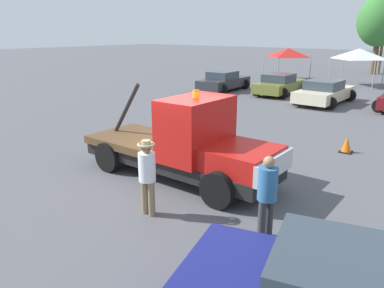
{
  "coord_description": "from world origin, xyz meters",
  "views": [
    {
      "loc": [
        6.41,
        -7.61,
        3.97
      ],
      "look_at": [
        0.5,
        0.0,
        1.05
      ],
      "focal_mm": 35.0,
      "sensor_mm": 36.0,
      "label": 1
    }
  ],
  "objects_px": {
    "parked_car_charcoal": "(224,81)",
    "parked_car_olive": "(280,84)",
    "canopy_tent_white": "(359,54)",
    "person_at_hood": "(147,172)",
    "person_near_truck": "(267,192)",
    "tree_left": "(380,21)",
    "parked_car_cream": "(324,92)",
    "canopy_tent_red": "(288,53)",
    "traffic_cone": "(347,145)",
    "tow_truck": "(188,146)"
  },
  "relations": [
    {
      "from": "parked_car_charcoal",
      "to": "parked_car_olive",
      "type": "distance_m",
      "value": 3.83
    },
    {
      "from": "canopy_tent_white",
      "to": "person_at_hood",
      "type": "bearing_deg",
      "value": -84.98
    },
    {
      "from": "canopy_tent_white",
      "to": "person_near_truck",
      "type": "bearing_deg",
      "value": -78.87
    },
    {
      "from": "tree_left",
      "to": "parked_car_cream",
      "type": "bearing_deg",
      "value": -85.21
    },
    {
      "from": "person_near_truck",
      "to": "parked_car_charcoal",
      "type": "height_order",
      "value": "person_near_truck"
    },
    {
      "from": "person_at_hood",
      "to": "tree_left",
      "type": "xyz_separation_m",
      "value": [
        -3.05,
        33.75,
        3.82
      ]
    },
    {
      "from": "person_at_hood",
      "to": "parked_car_cream",
      "type": "xyz_separation_m",
      "value": [
        -1.55,
        15.8,
        -0.38
      ]
    },
    {
      "from": "canopy_tent_red",
      "to": "person_near_truck",
      "type": "bearing_deg",
      "value": -66.7
    },
    {
      "from": "parked_car_cream",
      "to": "traffic_cone",
      "type": "height_order",
      "value": "parked_car_cream"
    },
    {
      "from": "parked_car_olive",
      "to": "traffic_cone",
      "type": "xyz_separation_m",
      "value": [
        7.1,
        -9.82,
        -0.39
      ]
    },
    {
      "from": "person_at_hood",
      "to": "parked_car_charcoal",
      "type": "bearing_deg",
      "value": 26.21
    },
    {
      "from": "tow_truck",
      "to": "traffic_cone",
      "type": "bearing_deg",
      "value": 62.17
    },
    {
      "from": "tow_truck",
      "to": "traffic_cone",
      "type": "relative_size",
      "value": 10.66
    },
    {
      "from": "person_near_truck",
      "to": "canopy_tent_white",
      "type": "height_order",
      "value": "canopy_tent_white"
    },
    {
      "from": "tow_truck",
      "to": "canopy_tent_red",
      "type": "height_order",
      "value": "canopy_tent_red"
    },
    {
      "from": "parked_car_charcoal",
      "to": "canopy_tent_red",
      "type": "relative_size",
      "value": 1.53
    },
    {
      "from": "canopy_tent_white",
      "to": "tree_left",
      "type": "relative_size",
      "value": 0.43
    },
    {
      "from": "tree_left",
      "to": "person_at_hood",
      "type": "bearing_deg",
      "value": -84.84
    },
    {
      "from": "person_near_truck",
      "to": "traffic_cone",
      "type": "relative_size",
      "value": 3.13
    },
    {
      "from": "person_near_truck",
      "to": "canopy_tent_white",
      "type": "relative_size",
      "value": 0.56
    },
    {
      "from": "tow_truck",
      "to": "parked_car_olive",
      "type": "relative_size",
      "value": 1.3
    },
    {
      "from": "person_near_truck",
      "to": "canopy_tent_red",
      "type": "relative_size",
      "value": 0.57
    },
    {
      "from": "person_near_truck",
      "to": "parked_car_charcoal",
      "type": "xyz_separation_m",
      "value": [
        -11.19,
        15.6,
        -0.35
      ]
    },
    {
      "from": "person_at_hood",
      "to": "parked_car_olive",
      "type": "distance_m",
      "value": 17.89
    },
    {
      "from": "parked_car_charcoal",
      "to": "parked_car_cream",
      "type": "distance_m",
      "value": 7.13
    },
    {
      "from": "tow_truck",
      "to": "parked_car_cream",
      "type": "height_order",
      "value": "tow_truck"
    },
    {
      "from": "tow_truck",
      "to": "parked_car_olive",
      "type": "distance_m",
      "value": 15.63
    },
    {
      "from": "parked_car_olive",
      "to": "person_at_hood",
      "type": "bearing_deg",
      "value": -165.49
    },
    {
      "from": "tow_truck",
      "to": "canopy_tent_white",
      "type": "bearing_deg",
      "value": 94.17
    },
    {
      "from": "canopy_tent_white",
      "to": "parked_car_olive",
      "type": "bearing_deg",
      "value": -110.61
    },
    {
      "from": "person_at_hood",
      "to": "canopy_tent_red",
      "type": "distance_m",
      "value": 26.17
    },
    {
      "from": "traffic_cone",
      "to": "parked_car_cream",
      "type": "bearing_deg",
      "value": 113.76
    },
    {
      "from": "tow_truck",
      "to": "tree_left",
      "type": "bearing_deg",
      "value": 94.61
    },
    {
      "from": "person_at_hood",
      "to": "parked_car_charcoal",
      "type": "height_order",
      "value": "person_at_hood"
    },
    {
      "from": "person_at_hood",
      "to": "parked_car_olive",
      "type": "height_order",
      "value": "person_at_hood"
    },
    {
      "from": "parked_car_charcoal",
      "to": "canopy_tent_red",
      "type": "xyz_separation_m",
      "value": [
        0.76,
        8.63,
        1.57
      ]
    },
    {
      "from": "parked_car_cream",
      "to": "tree_left",
      "type": "height_order",
      "value": "tree_left"
    },
    {
      "from": "parked_car_charcoal",
      "to": "tree_left",
      "type": "bearing_deg",
      "value": -20.36
    },
    {
      "from": "person_near_truck",
      "to": "traffic_cone",
      "type": "xyz_separation_m",
      "value": [
        -0.37,
        6.67,
        -0.74
      ]
    },
    {
      "from": "parked_car_olive",
      "to": "tree_left",
      "type": "distance_m",
      "value": 17.19
    },
    {
      "from": "person_near_truck",
      "to": "tree_left",
      "type": "relative_size",
      "value": 0.24
    },
    {
      "from": "tree_left",
      "to": "parked_car_olive",
      "type": "bearing_deg",
      "value": -96.5
    },
    {
      "from": "tow_truck",
      "to": "tree_left",
      "type": "height_order",
      "value": "tree_left"
    },
    {
      "from": "tree_left",
      "to": "traffic_cone",
      "type": "xyz_separation_m",
      "value": [
        5.21,
        -26.38,
        -4.59
      ]
    },
    {
      "from": "tow_truck",
      "to": "person_near_truck",
      "type": "height_order",
      "value": "tow_truck"
    },
    {
      "from": "tow_truck",
      "to": "parked_car_cream",
      "type": "xyz_separation_m",
      "value": [
        -0.96,
        13.62,
        -0.32
      ]
    },
    {
      "from": "canopy_tent_white",
      "to": "tree_left",
      "type": "bearing_deg",
      "value": 95.53
    },
    {
      "from": "parked_car_olive",
      "to": "parked_car_cream",
      "type": "xyz_separation_m",
      "value": [
        3.39,
        -1.39,
        0.0
      ]
    },
    {
      "from": "tow_truck",
      "to": "traffic_cone",
      "type": "distance_m",
      "value": 5.91
    },
    {
      "from": "person_near_truck",
      "to": "parked_car_charcoal",
      "type": "relative_size",
      "value": 0.38
    }
  ]
}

